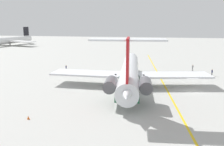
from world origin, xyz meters
name	(u,v)px	position (x,y,z in m)	size (l,w,h in m)	color
ground	(192,91)	(0.00, 0.00, 0.00)	(320.21, 320.21, 0.00)	#ADADA8
main_jetliner	(130,73)	(0.64, 13.32, 3.23)	(40.63, 36.00, 11.83)	silver
airliner_far_right	(8,40)	(78.11, 90.75, 3.01)	(33.96, 33.89, 10.23)	white
ground_crew_near_nose	(193,67)	(21.34, -2.99, 1.15)	(0.29, 0.46, 1.82)	black
ground_crew_portside	(66,67)	(14.66, 33.02, 1.14)	(0.39, 0.29, 1.80)	black
ground_crew_starboard	(212,72)	(15.44, -7.08, 1.13)	(0.39, 0.28, 1.78)	black
safety_cone_nose	(28,117)	(-19.86, 26.38, 0.28)	(0.40, 0.40, 0.55)	#EA590F
taxiway_centreline	(165,87)	(1.78, 5.47, 0.00)	(101.10, 0.36, 0.01)	gold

